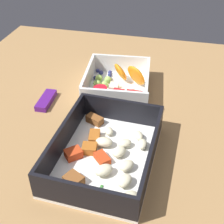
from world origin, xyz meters
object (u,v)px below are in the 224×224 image
(fruit_bowl, at_px, (118,84))
(paper_cup_liner, at_px, (99,61))
(pasta_container, at_px, (105,154))
(candy_bar, at_px, (46,100))

(fruit_bowl, xyz_separation_m, paper_cup_liner, (0.11, 0.07, -0.01))
(pasta_container, distance_m, paper_cup_liner, 0.34)
(paper_cup_liner, bearing_deg, pasta_container, -162.85)
(pasta_container, xyz_separation_m, fruit_bowl, (0.21, 0.03, 0.00))
(candy_bar, height_order, paper_cup_liner, paper_cup_liner)
(candy_bar, relative_size, paper_cup_liner, 1.90)
(pasta_container, relative_size, fruit_bowl, 1.31)
(fruit_bowl, bearing_deg, paper_cup_liner, 34.07)
(pasta_container, relative_size, paper_cup_liner, 6.00)
(pasta_container, xyz_separation_m, paper_cup_liner, (0.32, 0.10, -0.01))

